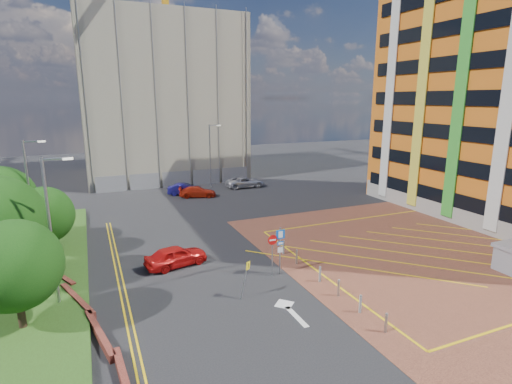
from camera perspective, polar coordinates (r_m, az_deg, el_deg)
ground at (r=25.59m, az=3.39°, el=-12.69°), size 140.00×140.00×0.00m
forecourt at (r=33.78m, az=25.38°, el=-7.41°), size 26.00×26.00×0.02m
retaining_wall at (r=25.12m, az=-24.63°, el=-13.97°), size 6.06×20.33×0.40m
tree_a at (r=22.23m, az=-31.27°, el=-8.98°), size 4.40×4.40×5.41m
tree_c at (r=31.73m, az=-27.97°, el=-2.92°), size 4.00×4.00×4.90m
tree_d at (r=34.88m, az=-32.62°, el=-0.98°), size 5.00×5.00×6.08m
lamp_left_near at (r=23.56m, az=-27.18°, el=-4.33°), size 1.53×0.16×8.00m
lamp_left_far at (r=33.44m, az=-29.55°, el=0.25°), size 1.53×0.16×8.00m
lamp_back at (r=51.11m, az=-6.49°, el=5.49°), size 1.53×0.16×8.00m
sign_cluster at (r=25.74m, az=3.07°, el=-7.78°), size 1.17×0.12×3.20m
warning_sign at (r=23.03m, az=-1.48°, el=-11.81°), size 0.69×0.40×2.25m
bollard_row at (r=25.13m, az=9.96°, el=-12.19°), size 0.14×11.14×0.90m
construction_building at (r=61.43m, az=-13.72°, el=12.71°), size 21.20×19.20×22.00m
construction_fence at (r=52.80m, az=-10.23°, el=1.91°), size 21.60×0.06×2.00m
car_red_left at (r=28.02m, az=-11.35°, el=-8.95°), size 4.48×2.59×1.44m
car_blue_back at (r=48.09m, az=-10.09°, el=0.41°), size 4.28×2.52×1.33m
car_red_back at (r=46.73m, az=-8.36°, el=0.03°), size 4.54×2.85×1.23m
car_silver_back at (r=51.25m, az=-1.61°, el=1.42°), size 4.97×2.42×1.36m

